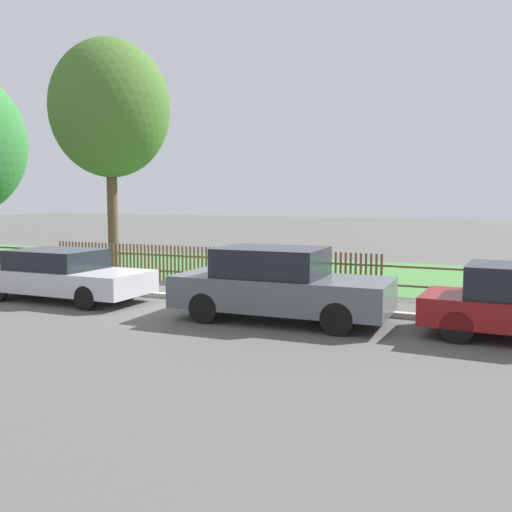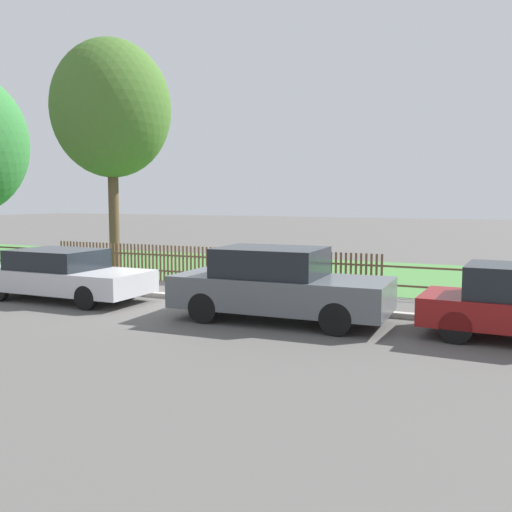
{
  "view_description": "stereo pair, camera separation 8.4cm",
  "coord_description": "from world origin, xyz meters",
  "px_view_note": "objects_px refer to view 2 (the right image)",
  "views": [
    {
      "loc": [
        8.4,
        -12.14,
        2.57
      ],
      "look_at": [
        2.57,
        0.91,
        1.1
      ],
      "focal_mm": 40.0,
      "sensor_mm": 36.0,
      "label": 1
    },
    {
      "loc": [
        8.48,
        -12.1,
        2.57
      ],
      "look_at": [
        2.57,
        0.91,
        1.1
      ],
      "focal_mm": 40.0,
      "sensor_mm": 36.0,
      "label": 2
    }
  ],
  "objects_px": {
    "parked_car_navy_estate": "(278,284)",
    "covered_motorcycle": "(250,268)",
    "parked_car_black_saloon": "(63,274)",
    "tree_behind_motorcycle": "(111,109)"
  },
  "relations": [
    {
      "from": "parked_car_black_saloon",
      "to": "parked_car_navy_estate",
      "type": "bearing_deg",
      "value": -0.31
    },
    {
      "from": "parked_car_navy_estate",
      "to": "parked_car_black_saloon",
      "type": "bearing_deg",
      "value": 177.76
    },
    {
      "from": "parked_car_black_saloon",
      "to": "tree_behind_motorcycle",
      "type": "height_order",
      "value": "tree_behind_motorcycle"
    },
    {
      "from": "parked_car_navy_estate",
      "to": "tree_behind_motorcycle",
      "type": "xyz_separation_m",
      "value": [
        -8.93,
        5.98,
        4.95
      ]
    },
    {
      "from": "parked_car_black_saloon",
      "to": "covered_motorcycle",
      "type": "relative_size",
      "value": 2.25
    },
    {
      "from": "parked_car_navy_estate",
      "to": "covered_motorcycle",
      "type": "height_order",
      "value": "parked_car_navy_estate"
    },
    {
      "from": "tree_behind_motorcycle",
      "to": "covered_motorcycle",
      "type": "bearing_deg",
      "value": -22.73
    },
    {
      "from": "parked_car_navy_estate",
      "to": "covered_motorcycle",
      "type": "xyz_separation_m",
      "value": [
        -2.09,
        3.11,
        -0.13
      ]
    },
    {
      "from": "covered_motorcycle",
      "to": "parked_car_navy_estate",
      "type": "bearing_deg",
      "value": -50.53
    },
    {
      "from": "parked_car_navy_estate",
      "to": "tree_behind_motorcycle",
      "type": "height_order",
      "value": "tree_behind_motorcycle"
    }
  ]
}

